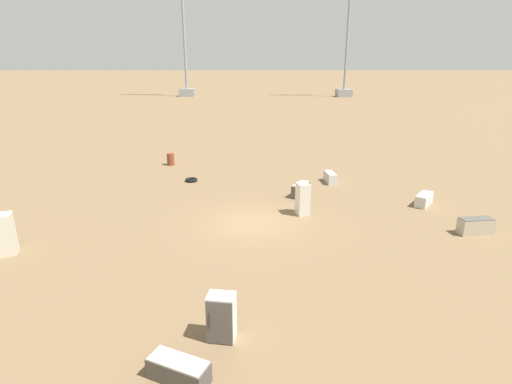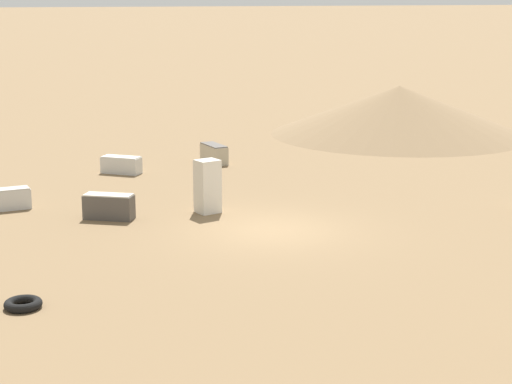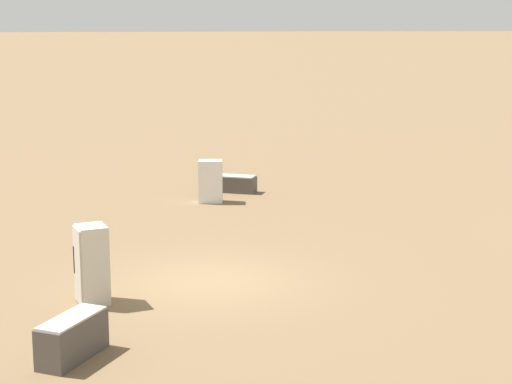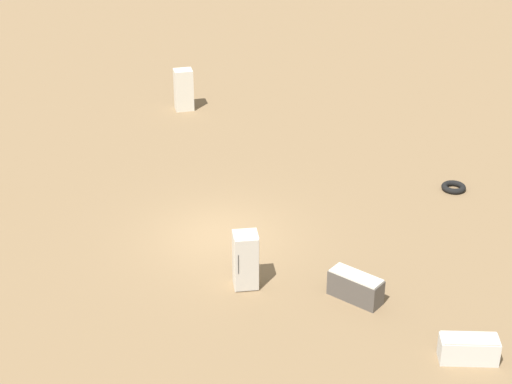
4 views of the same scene
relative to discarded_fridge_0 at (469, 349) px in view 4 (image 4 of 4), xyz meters
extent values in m
plane|color=brown|center=(5.44, 6.94, -0.34)|extent=(1000.00, 1000.00, 0.00)
cube|color=silver|center=(0.00, 0.00, -0.02)|extent=(0.64, 1.48, 0.65)
cube|color=#BCB7AD|center=(0.00, 0.00, 0.32)|extent=(0.62, 1.42, 0.04)
cube|color=beige|center=(2.76, 5.86, 0.51)|extent=(0.73, 0.80, 1.70)
cube|color=#BCB7AD|center=(2.45, 5.79, 0.51)|extent=(0.19, 0.65, 1.63)
cylinder|color=#2D2D2D|center=(2.37, 6.02, 0.59)|extent=(0.02, 0.02, 0.59)
cube|color=beige|center=(15.73, 9.90, 0.53)|extent=(0.83, 0.91, 1.74)
cube|color=silver|center=(16.03, 10.01, 0.53)|extent=(0.27, 0.70, 1.67)
cylinder|color=#2D2D2D|center=(16.15, 9.77, 0.62)|extent=(0.02, 0.02, 0.61)
cube|color=#4C4742|center=(2.39, 2.78, 0.03)|extent=(1.30, 1.58, 0.74)
cube|color=beige|center=(2.39, 2.78, 0.42)|extent=(1.24, 1.52, 0.04)
torus|color=black|center=(9.33, -0.62, -0.24)|extent=(0.84, 0.84, 0.20)
camera|label=1|loc=(5.97, 25.49, 7.24)|focal=28.00mm
camera|label=2|loc=(27.70, -2.40, 6.37)|focal=60.00mm
camera|label=3|loc=(2.99, -11.94, 5.56)|focal=60.00mm
camera|label=4|loc=(-17.38, 3.56, 13.22)|focal=60.00mm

